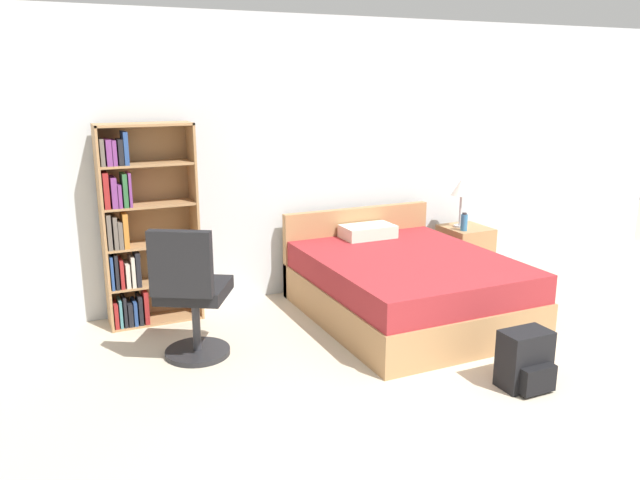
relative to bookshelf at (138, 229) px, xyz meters
The scene contains 9 objects.
ground_plane 3.56m from the bookshelf, 59.73° to the right, with size 14.00×14.00×0.00m, color beige.
wall_back 1.83m from the bookshelf, ahead, with size 9.00×0.06×2.60m.
bookshelf is the anchor object (origin of this frame).
bed 2.32m from the bookshelf, 20.67° to the right, with size 1.55×1.93×0.81m.
office_chair 1.00m from the bookshelf, 77.01° to the right, with size 0.68×0.72×1.04m.
nightstand 3.32m from the bookshelf, ahead, with size 0.43×0.49×0.55m.
table_lamp 3.22m from the bookshelf, ahead, with size 0.21×0.21×0.50m.
water_bottle 3.17m from the bookshelf, ahead, with size 0.07×0.07×0.18m.
backpack_black 3.20m from the bookshelf, 46.64° to the right, with size 0.34×0.28×0.40m.
Camera 1 is at (-2.46, -2.22, 2.03)m, focal length 35.00 mm.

